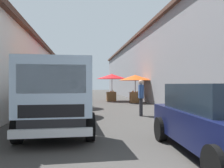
% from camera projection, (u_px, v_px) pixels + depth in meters
% --- Properties ---
extents(ground, '(90.00, 90.00, 0.00)m').
position_uv_depth(ground, '(100.00, 106.00, 15.31)').
color(ground, '#3D3A38').
extents(building_right_concrete, '(49.80, 7.50, 6.03)m').
position_uv_depth(building_right_concrete, '(189.00, 65.00, 18.52)').
color(building_right_concrete, gray).
rests_on(building_right_concrete, ground).
extents(fruit_stall_near_right, '(2.45, 2.45, 2.46)m').
position_uv_depth(fruit_stall_near_right, '(69.00, 78.00, 13.89)').
color(fruit_stall_near_right, '#9E9EA3').
rests_on(fruit_stall_near_right, ground).
extents(fruit_stall_near_left, '(2.63, 2.63, 2.39)m').
position_uv_depth(fruit_stall_near_left, '(112.00, 79.00, 19.61)').
color(fruit_stall_near_left, '#9E9EA3').
rests_on(fruit_stall_near_left, ground).
extents(fruit_stall_far_left, '(2.66, 2.66, 2.25)m').
position_uv_depth(fruit_stall_far_left, '(135.00, 80.00, 17.97)').
color(fruit_stall_far_left, '#9E9EA3').
rests_on(fruit_stall_far_left, ground).
extents(fruit_stall_far_right, '(2.88, 2.88, 2.47)m').
position_uv_depth(fruit_stall_far_right, '(54.00, 73.00, 10.43)').
color(fruit_stall_far_right, '#9E9EA3').
rests_on(fruit_stall_far_right, ground).
extents(hatchback_car, '(3.99, 2.09, 1.45)m').
position_uv_depth(hatchback_car, '(221.00, 119.00, 4.60)').
color(hatchback_car, '#0F1438').
rests_on(hatchback_car, ground).
extents(delivery_truck, '(4.97, 2.09, 2.08)m').
position_uv_depth(delivery_truck, '(57.00, 99.00, 6.36)').
color(delivery_truck, black).
rests_on(delivery_truck, ground).
extents(vendor_by_crates, '(0.65, 0.26, 1.64)m').
position_uv_depth(vendor_by_crates, '(141.00, 95.00, 10.37)').
color(vendor_by_crates, '#232328').
rests_on(vendor_by_crates, ground).
extents(plastic_stool, '(0.30, 0.30, 0.43)m').
position_uv_depth(plastic_stool, '(90.00, 101.00, 15.05)').
color(plastic_stool, '#1E8C3F').
rests_on(plastic_stool, ground).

